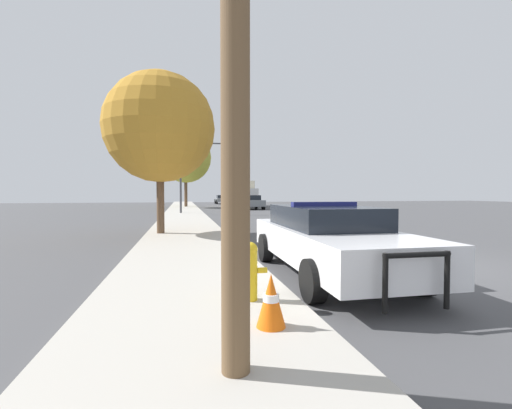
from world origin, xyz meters
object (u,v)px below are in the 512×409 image
(fire_hydrant, at_px, (250,269))
(car_background_oncoming, at_px, (251,202))
(car_background_distant, at_px, (222,199))
(traffic_cone, at_px, (271,300))
(tree_sidewalk_near, at_px, (160,128))
(traffic_light, at_px, (199,162))
(tree_sidewalk_far, at_px, (186,157))
(box_truck, at_px, (242,193))
(police_car, at_px, (328,238))

(fire_hydrant, relative_size, car_background_oncoming, 0.20)
(car_background_distant, relative_size, traffic_cone, 7.36)
(tree_sidewalk_near, bearing_deg, traffic_light, 80.95)
(traffic_cone, bearing_deg, fire_hydrant, 92.39)
(tree_sidewalk_near, relative_size, tree_sidewalk_far, 0.72)
(traffic_light, distance_m, tree_sidewalk_far, 12.80)
(traffic_cone, bearing_deg, car_background_oncoming, 79.01)
(car_background_distant, distance_m, tree_sidewalk_far, 14.55)
(fire_hydrant, bearing_deg, traffic_light, 89.03)
(car_background_oncoming, distance_m, traffic_cone, 30.86)
(traffic_light, relative_size, traffic_cone, 9.07)
(car_background_oncoming, relative_size, traffic_cone, 6.95)
(box_truck, distance_m, tree_sidewalk_far, 8.38)
(tree_sidewalk_near, bearing_deg, box_truck, 74.18)
(fire_hydrant, bearing_deg, police_car, 41.39)
(police_car, xyz_separation_m, tree_sidewalk_far, (-2.47, 32.90, 4.90))
(traffic_light, xyz_separation_m, car_background_distant, (4.61, 25.21, -3.27))
(fire_hydrant, height_order, traffic_light, traffic_light)
(car_background_oncoming, relative_size, box_truck, 0.60)
(box_truck, bearing_deg, fire_hydrant, 78.68)
(tree_sidewalk_near, relative_size, traffic_cone, 9.96)
(car_background_oncoming, bearing_deg, police_car, 77.76)
(car_background_oncoming, bearing_deg, tree_sidewalk_far, -43.57)
(tree_sidewalk_near, bearing_deg, car_background_distant, 80.10)
(box_truck, relative_size, tree_sidewalk_far, 0.84)
(car_background_oncoming, xyz_separation_m, tree_sidewalk_near, (-7.67, -20.60, 3.36))
(police_car, bearing_deg, car_background_distant, -92.91)
(car_background_oncoming, height_order, tree_sidewalk_far, tree_sidewalk_far)
(police_car, distance_m, box_truck, 35.85)
(tree_sidewalk_near, bearing_deg, fire_hydrant, -78.67)
(tree_sidewalk_near, bearing_deg, tree_sidewalk_far, 87.30)
(tree_sidewalk_near, height_order, traffic_cone, tree_sidewalk_near)
(traffic_light, bearing_deg, fire_hydrant, -90.97)
(traffic_light, bearing_deg, tree_sidewalk_far, 94.03)
(police_car, bearing_deg, tree_sidewalk_far, -84.81)
(police_car, relative_size, car_background_distant, 1.19)
(fire_hydrant, bearing_deg, traffic_cone, -87.61)
(traffic_cone, bearing_deg, tree_sidewalk_near, 100.43)
(traffic_cone, bearing_deg, car_background_distant, 84.15)
(box_truck, bearing_deg, traffic_light, 67.01)
(car_background_distant, xyz_separation_m, car_background_oncoming, (0.95, -17.87, 0.02))
(car_background_oncoming, distance_m, box_truck, 8.06)
(car_background_distant, relative_size, tree_sidewalk_far, 0.53)
(car_background_oncoming, bearing_deg, traffic_light, 48.82)
(car_background_distant, height_order, tree_sidewalk_far, tree_sidewalk_far)
(box_truck, xyz_separation_m, tree_sidewalk_near, (-8.10, -28.59, 2.43))
(police_car, xyz_separation_m, traffic_cone, (-1.91, -2.72, -0.31))
(police_car, height_order, traffic_cone, police_car)
(police_car, distance_m, fire_hydrant, 2.60)
(car_background_distant, bearing_deg, box_truck, -81.47)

